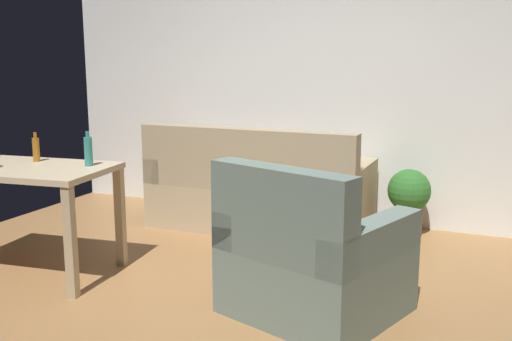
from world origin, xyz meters
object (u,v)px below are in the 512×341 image
bottle_tall (88,151)px  desk (23,182)px  couch (258,195)px  potted_plant (409,197)px  armchair (311,262)px  bottle_amber (36,149)px

bottle_tall → desk: bearing=-155.7°
couch → desk: 1.97m
couch → desk: size_ratio=1.49×
potted_plant → armchair: (-0.28, -1.81, -0.01)m
bottle_amber → potted_plant: bearing=36.6°
potted_plant → armchair: armchair is taller
potted_plant → desk: bearing=-140.2°
desk → armchair: 2.07m
armchair → bottle_amber: 2.14m
couch → armchair: same height
potted_plant → bottle_tall: bearing=-137.5°
couch → desk: bearing=56.6°
potted_plant → bottle_amber: 2.98m
potted_plant → armchair: size_ratio=0.51×
potted_plant → armchair: bearing=-98.8°
desk → bottle_tall: 0.51m
couch → bottle_tall: (-0.65, -1.43, 0.56)m
armchair → potted_plant: bearing=-80.6°
potted_plant → bottle_tall: (-1.90, -1.74, 0.53)m
potted_plant → bottle_tall: bottle_tall is taller
desk → armchair: size_ratio=1.14×
bottle_tall → potted_plant: bearing=42.5°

